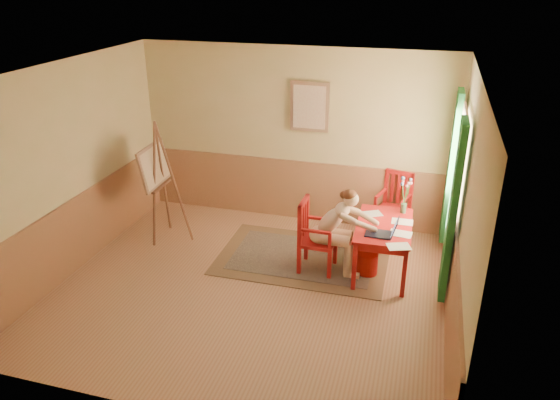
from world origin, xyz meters
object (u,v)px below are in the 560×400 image
(figure, at_px, (337,227))
(chair_left, at_px, (314,236))
(chair_back, at_px, (394,205))
(easel, at_px, (157,170))
(table, at_px, (384,231))
(laptop, at_px, (384,232))

(figure, bearing_deg, chair_left, 178.82)
(chair_left, distance_m, figure, 0.35)
(chair_back, relative_size, figure, 0.82)
(chair_left, bearing_deg, easel, 172.97)
(chair_back, bearing_deg, chair_left, -126.08)
(table, bearing_deg, chair_back, 87.66)
(table, xyz_separation_m, chair_left, (-0.91, -0.18, -0.12))
(easel, bearing_deg, figure, -6.40)
(table, height_order, laptop, laptop)
(chair_back, relative_size, easel, 0.55)
(table, bearing_deg, easel, 177.95)
(chair_back, distance_m, figure, 1.48)
(laptop, xyz_separation_m, easel, (-3.40, 0.43, 0.33))
(chair_back, distance_m, laptop, 1.46)
(chair_left, xyz_separation_m, chair_back, (0.95, 1.31, 0.00))
(chair_left, relative_size, easel, 0.55)
(table, bearing_deg, laptop, -86.09)
(chair_left, relative_size, chair_back, 1.00)
(figure, height_order, easel, easel)
(table, distance_m, figure, 0.64)
(figure, relative_size, easel, 0.67)
(chair_left, xyz_separation_m, figure, (0.30, -0.01, 0.18))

